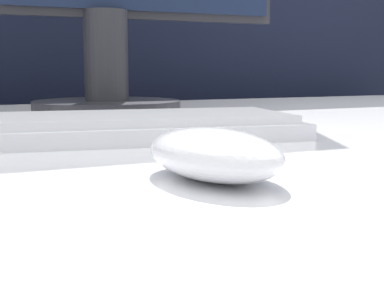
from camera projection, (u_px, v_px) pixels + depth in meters
partition_panel at (43, 154)px, 1.20m from camera, size 5.00×0.03×1.21m
computer_mouse_near at (214, 154)px, 0.34m from camera, size 0.08×0.12×0.03m
keyboard at (117, 127)px, 0.54m from camera, size 0.38×0.20×0.02m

